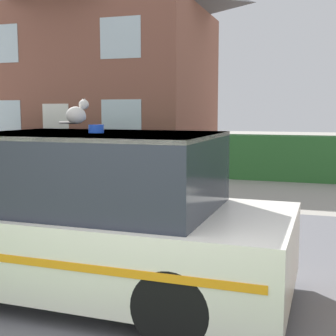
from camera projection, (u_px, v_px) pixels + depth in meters
road_strip at (214, 258)px, 5.97m from camera, size 28.00×5.93×0.01m
garden_hedge at (228, 156)px, 13.16m from camera, size 15.23×0.82×1.20m
police_car at (77, 217)px, 4.82m from camera, size 4.59×1.87×1.73m
cat at (78, 114)px, 4.77m from camera, size 0.29×0.25×0.26m
house_left at (100, 59)px, 18.47m from camera, size 8.64×6.48×7.63m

